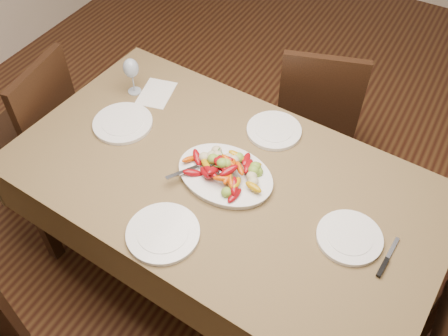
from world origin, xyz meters
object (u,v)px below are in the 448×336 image
serving_platter (225,176)px  plate_far (274,131)px  wine_glass (132,75)px  plate_near (163,233)px  chair_left (28,131)px  dining_table (224,229)px  plate_left (123,123)px  chair_far (317,107)px  plate_right (349,237)px

serving_platter → plate_far: serving_platter is taller
wine_glass → plate_near: bearing=-46.3°
chair_left → plate_far: chair_left is taller
dining_table → plate_left: 0.69m
chair_far → plate_far: (-0.02, -0.58, 0.29)m
plate_left → plate_near: same height
dining_table → wine_glass: size_ratio=8.98×
chair_left → wine_glass: (0.54, 0.30, 0.39)m
chair_left → wine_glass: size_ratio=4.64×
dining_table → chair_left: 1.21m
plate_left → wine_glass: wine_glass is taller
chair_far → chair_left: (-1.28, -0.96, 0.00)m
dining_table → plate_near: 0.54m
serving_platter → wine_glass: bearing=158.3°
chair_far → plate_far: chair_far is taller
chair_far → serving_platter: chair_far is taller
serving_platter → plate_far: size_ratio=1.64×
plate_left → plate_far: (0.63, 0.31, 0.00)m
plate_right → plate_near: bearing=-151.7°
serving_platter → chair_left: bearing=-178.4°
chair_far → chair_left: 1.61m
chair_far → plate_left: (-0.65, -0.88, 0.29)m
serving_platter → plate_far: bearing=80.9°
plate_left → plate_right: 1.14m
plate_near → dining_table: bearing=80.7°
chair_left → plate_near: bearing=64.8°
dining_table → plate_far: size_ratio=7.33×
chair_left → plate_far: size_ratio=3.78×
dining_table → plate_right: 0.69m
plate_left → plate_right: size_ratio=1.10×
serving_platter → plate_left: (-0.57, 0.05, -0.00)m
plate_left → plate_near: size_ratio=0.97×
chair_far → plate_left: bearing=36.0°
chair_left → serving_platter: size_ratio=2.31×
chair_far → wine_glass: (-0.74, -0.66, 0.39)m
chair_left → plate_right: bearing=81.1°
serving_platter → plate_near: bearing=-99.9°
serving_platter → wine_glass: size_ratio=2.01×
plate_left → plate_far: size_ratio=1.10×
dining_table → wine_glass: bearing=158.0°
plate_far → dining_table: bearing=-99.8°
plate_left → plate_near: bearing=-39.1°
serving_platter → plate_right: bearing=-3.2°
plate_near → chair_left: bearing=163.8°
chair_left → serving_platter: chair_left is taller
plate_right → plate_near: size_ratio=0.89×
plate_near → wine_glass: (-0.61, 0.63, 0.09)m
chair_left → plate_near: (1.15, -0.33, 0.29)m
chair_far → plate_left: chair_far is taller
dining_table → chair_far: size_ratio=1.94×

